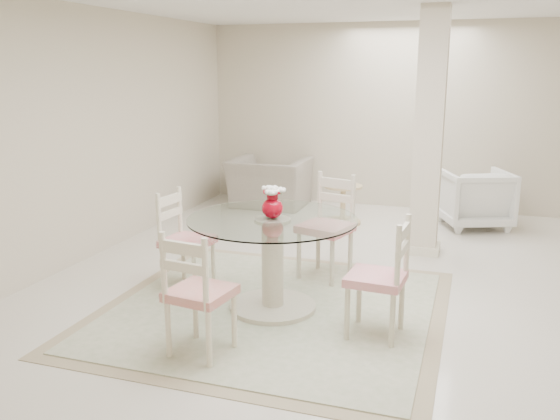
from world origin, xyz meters
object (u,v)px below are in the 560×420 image
(dining_chair_east, at_px, (385,269))
(dining_table, at_px, (273,264))
(dining_chair_north, at_px, (329,219))
(recliner_taupe, at_px, (269,183))
(dining_chair_south, at_px, (195,285))
(column, at_px, (429,134))
(dining_chair_west, at_px, (181,233))
(red_vase, at_px, (273,202))
(side_table, at_px, (343,206))
(armchair_white, at_px, (475,198))

(dining_chair_east, bearing_deg, dining_table, -99.19)
(dining_chair_north, bearing_deg, recliner_taupe, 136.01)
(dining_chair_south, distance_m, recliner_taupe, 4.83)
(dining_chair_south, bearing_deg, dining_chair_north, -96.06)
(column, distance_m, dining_table, 2.56)
(dining_chair_east, bearing_deg, dining_chair_south, -54.31)
(dining_chair_north, distance_m, dining_chair_west, 1.45)
(red_vase, bearing_deg, dining_chair_west, 166.56)
(dining_table, bearing_deg, column, 63.04)
(side_table, bearing_deg, recliner_taupe, 153.63)
(red_vase, distance_m, dining_chair_east, 1.09)
(column, relative_size, dining_chair_north, 2.37)
(dining_chair_east, bearing_deg, red_vase, -99.18)
(red_vase, bearing_deg, dining_chair_north, 75.95)
(dining_table, bearing_deg, dining_chair_west, 166.56)
(red_vase, height_order, recliner_taupe, red_vase)
(column, distance_m, dining_chair_east, 2.49)
(armchair_white, bearing_deg, side_table, -8.14)
(dining_chair_west, bearing_deg, dining_chair_south, -142.74)
(dining_chair_south, relative_size, recliner_taupe, 0.94)
(dining_chair_west, height_order, side_table, dining_chair_west)
(red_vase, bearing_deg, dining_table, 161.57)
(column, height_order, recliner_taupe, column)
(dining_chair_east, xyz_separation_m, dining_chair_north, (-0.74, 1.23, 0.04))
(dining_chair_east, relative_size, side_table, 2.01)
(dining_chair_west, xyz_separation_m, recliner_taupe, (-0.35, 3.47, -0.18))
(dining_chair_west, xyz_separation_m, dining_chair_south, (0.75, -1.23, 0.01))
(dining_chair_north, relative_size, dining_chair_west, 1.10)
(column, xyz_separation_m, dining_chair_west, (-2.07, -1.89, -0.80))
(red_vase, height_order, dining_chair_south, red_vase)
(dining_table, xyz_separation_m, dining_chair_north, (0.25, 0.99, 0.18))
(dining_chair_east, bearing_deg, dining_chair_north, -144.75)
(side_table, bearing_deg, column, -39.86)
(dining_chair_east, height_order, recliner_taupe, dining_chair_east)
(red_vase, distance_m, dining_chair_west, 1.10)
(dining_chair_north, distance_m, side_table, 2.14)
(red_vase, relative_size, armchair_white, 0.33)
(dining_chair_east, relative_size, recliner_taupe, 0.94)
(column, bearing_deg, side_table, 140.14)
(dining_chair_south, bearing_deg, dining_table, -95.79)
(side_table, bearing_deg, dining_chair_west, -108.00)
(dining_chair_east, xyz_separation_m, recliner_taupe, (-2.33, 3.94, -0.19))
(column, bearing_deg, recliner_taupe, 146.72)
(dining_table, relative_size, recliner_taupe, 1.27)
(dining_chair_south, distance_m, armchair_white, 4.83)
(dining_chair_east, distance_m, dining_chair_south, 1.44)
(red_vase, relative_size, dining_chair_north, 0.24)
(red_vase, bearing_deg, recliner_taupe, 109.87)
(dining_chair_east, xyz_separation_m, armchair_white, (0.62, 3.71, -0.18))
(dining_chair_south, distance_m, side_table, 4.08)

